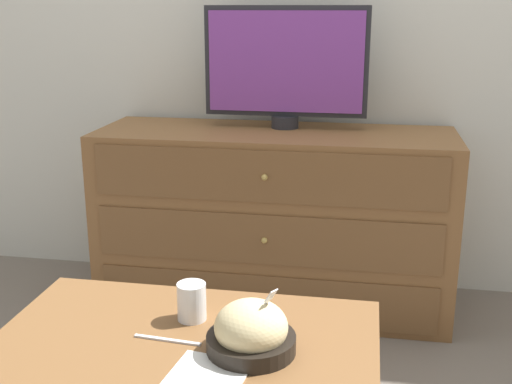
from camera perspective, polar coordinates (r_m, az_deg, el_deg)
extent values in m
plane|color=#70665B|center=(3.11, 3.23, -7.50)|extent=(12.00, 12.00, 0.00)
cube|color=brown|center=(2.73, 1.62, -2.45)|extent=(1.47, 0.49, 0.76)
cube|color=brown|center=(2.59, 0.74, -9.52)|extent=(1.35, 0.01, 0.20)
sphere|color=tan|center=(2.59, 0.72, -9.57)|extent=(0.02, 0.02, 0.02)
cube|color=brown|center=(2.49, 0.77, -4.27)|extent=(1.35, 0.01, 0.20)
sphere|color=tan|center=(2.49, 0.74, -4.32)|extent=(0.02, 0.02, 0.02)
cube|color=brown|center=(2.41, 0.79, 1.36)|extent=(1.35, 0.01, 0.20)
sphere|color=tan|center=(2.41, 0.77, 1.32)|extent=(0.02, 0.02, 0.02)
cylinder|color=#232328|center=(2.70, 2.59, 6.25)|extent=(0.11, 0.11, 0.05)
cube|color=#232328|center=(2.68, 2.69, 11.50)|extent=(0.67, 0.04, 0.44)
cube|color=#7A3893|center=(2.66, 2.62, 11.47)|extent=(0.63, 0.01, 0.40)
cube|color=brown|center=(1.60, -6.44, -13.25)|extent=(0.93, 0.58, 0.02)
cylinder|color=brown|center=(2.06, -15.97, -14.16)|extent=(0.04, 0.04, 0.46)
cylinder|color=black|center=(1.53, -0.43, -13.30)|extent=(0.21, 0.21, 0.04)
ellipsoid|color=beige|center=(1.51, -0.44, -11.91)|extent=(0.17, 0.17, 0.12)
cube|color=silver|center=(1.51, 0.24, -10.80)|extent=(0.07, 0.05, 0.12)
cube|color=silver|center=(1.47, 1.36, -9.18)|extent=(0.03, 0.03, 0.03)
cylinder|color=beige|center=(1.67, -5.72, -10.23)|extent=(0.07, 0.07, 0.06)
cylinder|color=white|center=(1.66, -5.74, -9.66)|extent=(0.07, 0.07, 0.10)
cube|color=white|center=(1.45, -4.36, -15.95)|extent=(0.19, 0.19, 0.00)
cube|color=silver|center=(1.59, -7.88, -12.89)|extent=(0.17, 0.03, 0.01)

